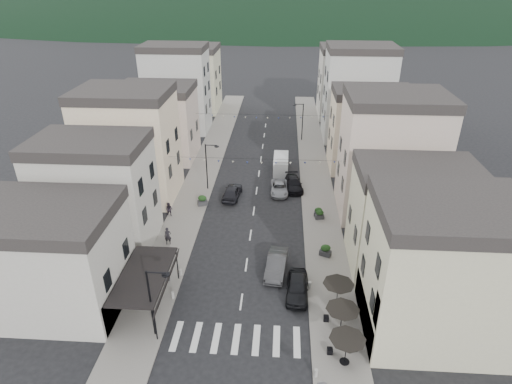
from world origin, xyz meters
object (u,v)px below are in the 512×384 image
parked_car_a (297,287)px  delivery_van (281,163)px  parked_car_c (279,188)px  parked_car_d (294,184)px  parked_car_e (232,192)px  pedestrian_a (168,236)px  parked_car_b (276,264)px  pedestrian_b (169,210)px

parked_car_a → delivery_van: (-1.70, 24.74, 0.38)m
parked_car_c → parked_car_d: parked_car_d is taller
parked_car_c → parked_car_d: (1.80, 1.21, 0.06)m
parked_car_e → delivery_van: 9.79m
delivery_van → parked_car_d: bearing=-71.0°
parked_car_c → delivery_van: (0.10, 6.32, 0.53)m
pedestrian_a → parked_car_e: bearing=49.5°
parked_car_d → pedestrian_a: size_ratio=2.56×
parked_car_c → parked_car_e: bearing=-165.1°
parked_car_c → parked_car_e: parked_car_e is taller
parked_car_b → parked_car_e: bearing=118.0°
parked_car_d → delivery_van: bearing=100.5°
parked_car_e → parked_car_d: bearing=-153.5°
parked_car_a → parked_car_b: size_ratio=0.94×
parked_car_b → delivery_van: delivery_van is taller
parked_car_c → parked_car_d: size_ratio=0.96×
parked_car_d → pedestrian_b: bearing=-158.5°
parked_car_e → pedestrian_b: (-6.40, -4.91, 0.15)m
parked_car_e → parked_car_c: bearing=-158.2°
parked_car_a → delivery_van: bearing=96.7°
parked_car_e → pedestrian_a: pedestrian_a is taller
parked_car_e → delivery_van: delivery_van is taller
parked_car_b → parked_car_c: (0.00, 15.46, -0.17)m
parked_car_c → parked_car_b: bearing=-91.4°
parked_car_e → pedestrian_a: bearing=68.7°
parked_car_d → parked_car_e: size_ratio=1.03×
pedestrian_b → pedestrian_a: bearing=-72.9°
parked_car_b → parked_car_d: (1.80, 16.68, -0.11)m
parked_car_a → parked_car_e: parked_car_e is taller
parked_car_c → pedestrian_a: pedestrian_a is taller
parked_car_a → parked_car_c: parked_car_a is taller
parked_car_e → parked_car_a: bearing=119.3°
parked_car_a → pedestrian_a: (-12.60, 6.50, 0.26)m
parked_car_b → pedestrian_b: (-12.00, 8.92, 0.13)m
delivery_van → pedestrian_a: 21.25m
parked_car_b → delivery_van: 21.79m
pedestrian_a → parked_car_d: bearing=32.5°
parked_car_b → parked_car_d: bearing=89.8°
parked_car_a → parked_car_c: (-1.80, 18.42, -0.15)m
parked_car_b → parked_car_c: size_ratio=1.07×
pedestrian_b → parked_car_e: bearing=42.0°
parked_car_a → parked_car_d: (0.00, 19.63, -0.09)m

